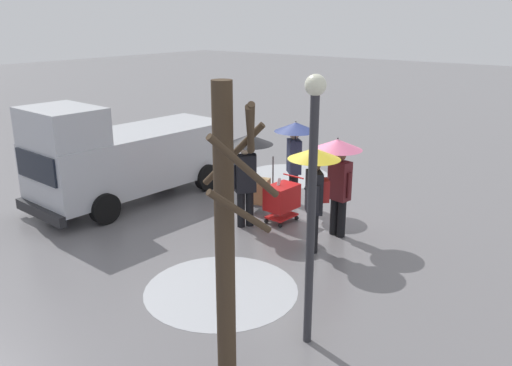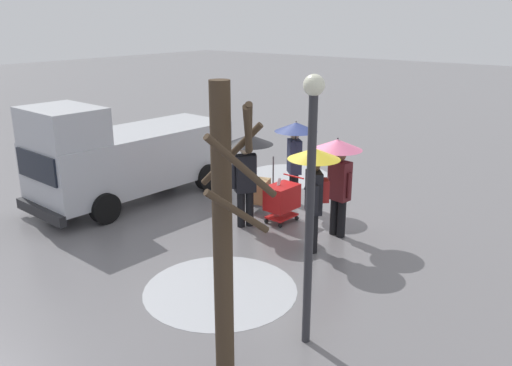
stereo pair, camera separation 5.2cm
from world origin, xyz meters
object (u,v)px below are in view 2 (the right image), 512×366
(pedestrian_white_side, at_px, (314,175))
(hand_dolly_boxes, at_px, (261,192))
(pedestrian_far_side, at_px, (295,143))
(cargo_van_parked_right, at_px, (126,155))
(street_lamp, at_px, (311,187))
(shopping_cart_vendor, at_px, (282,198))
(pedestrian_black_side, at_px, (338,164))
(pedestrian_pink_side, at_px, (247,158))
(bare_tree_near, at_px, (225,234))

(pedestrian_white_side, bearing_deg, hand_dolly_boxes, -27.34)
(pedestrian_white_side, distance_m, pedestrian_far_side, 2.67)
(cargo_van_parked_right, relative_size, street_lamp, 1.41)
(cargo_van_parked_right, relative_size, pedestrian_white_side, 2.53)
(cargo_van_parked_right, relative_size, shopping_cart_vendor, 5.21)
(pedestrian_black_side, distance_m, street_lamp, 4.16)
(pedestrian_black_side, relative_size, pedestrian_white_side, 1.00)
(pedestrian_pink_side, xyz_separation_m, pedestrian_white_side, (-1.83, 0.18, -0.01))
(hand_dolly_boxes, height_order, pedestrian_far_side, pedestrian_far_side)
(shopping_cart_vendor, xyz_separation_m, bare_tree_near, (-2.71, 5.01, 1.51))
(bare_tree_near, distance_m, street_lamp, 1.46)
(cargo_van_parked_right, bearing_deg, bare_tree_near, 150.26)
(hand_dolly_boxes, relative_size, street_lamp, 0.34)
(hand_dolly_boxes, height_order, bare_tree_near, bare_tree_near)
(shopping_cart_vendor, bearing_deg, pedestrian_white_side, 148.06)
(pedestrian_black_side, bearing_deg, pedestrian_white_side, 90.91)
(hand_dolly_boxes, xyz_separation_m, street_lamp, (-3.84, 3.90, 1.90))
(street_lamp, bearing_deg, pedestrian_far_side, -54.06)
(pedestrian_white_side, relative_size, street_lamp, 0.56)
(cargo_van_parked_right, bearing_deg, shopping_cart_vendor, -163.91)
(pedestrian_black_side, bearing_deg, cargo_van_parked_right, 13.33)
(hand_dolly_boxes, distance_m, pedestrian_white_side, 2.70)
(pedestrian_black_side, relative_size, bare_tree_near, 0.55)
(hand_dolly_boxes, height_order, pedestrian_pink_side, pedestrian_pink_side)
(pedestrian_pink_side, distance_m, street_lamp, 4.62)
(pedestrian_pink_side, bearing_deg, pedestrian_black_side, -156.59)
(shopping_cart_vendor, relative_size, hand_dolly_boxes, 0.79)
(pedestrian_pink_side, relative_size, street_lamp, 0.56)
(street_lamp, bearing_deg, bare_tree_near, 77.82)
(cargo_van_parked_right, relative_size, hand_dolly_boxes, 4.13)
(shopping_cart_vendor, height_order, pedestrian_pink_side, pedestrian_pink_side)
(pedestrian_black_side, bearing_deg, shopping_cart_vendor, 4.73)
(hand_dolly_boxes, bearing_deg, shopping_cart_vendor, 161.14)
(hand_dolly_boxes, relative_size, pedestrian_pink_side, 0.61)
(pedestrian_pink_side, bearing_deg, pedestrian_white_side, 174.41)
(cargo_van_parked_right, xyz_separation_m, street_lamp, (-7.04, 2.46, 1.19))
(street_lamp, bearing_deg, pedestrian_pink_side, -40.26)
(cargo_van_parked_right, xyz_separation_m, pedestrian_white_side, (-5.39, -0.31, 0.39))
(pedestrian_black_side, bearing_deg, pedestrian_far_side, -29.85)
(cargo_van_parked_right, bearing_deg, hand_dolly_boxes, -155.68)
(pedestrian_black_side, height_order, bare_tree_near, bare_tree_near)
(street_lamp, bearing_deg, pedestrian_white_side, -59.18)
(street_lamp, bearing_deg, pedestrian_black_side, -65.94)
(cargo_van_parked_right, xyz_separation_m, hand_dolly_boxes, (-3.20, -1.44, -0.71))
(shopping_cart_vendor, distance_m, pedestrian_far_side, 1.58)
(shopping_cart_vendor, xyz_separation_m, pedestrian_far_side, (0.43, -1.13, 1.02))
(shopping_cart_vendor, bearing_deg, pedestrian_pink_side, 55.53)
(pedestrian_far_side, xyz_separation_m, bare_tree_near, (-3.14, 6.14, 0.49))
(pedestrian_black_side, bearing_deg, bare_tree_near, 104.91)
(pedestrian_black_side, relative_size, pedestrian_far_side, 1.00)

